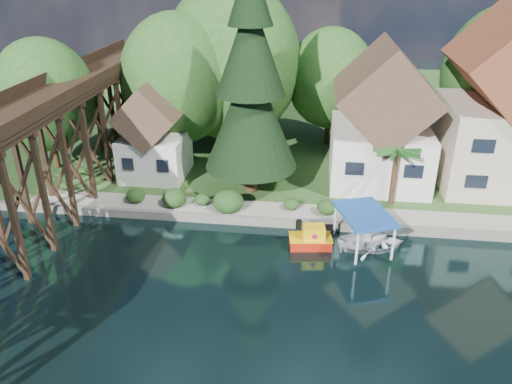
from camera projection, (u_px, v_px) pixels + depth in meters
ground at (271, 298)px, 27.57m from camera, size 140.00×140.00×0.00m
bank at (300, 115)px, 57.85m from camera, size 140.00×52.00×0.50m
seawall at (341, 226)px, 34.13m from camera, size 60.00×0.40×0.62m
promenade at (369, 216)px, 34.97m from camera, size 50.00×2.60×0.06m
trestle_bridge at (30, 160)px, 31.69m from camera, size 4.12×44.18×9.30m
house_left at (382, 124)px, 38.84m from camera, size 7.64×8.64×11.02m
house_center at (504, 111)px, 37.71m from camera, size 8.65×9.18×13.89m
shed at (154, 137)px, 40.12m from camera, size 5.09×5.40×7.85m
bg_trees at (308, 79)px, 43.28m from camera, size 49.90×13.30×10.57m
shrubs at (220, 199)px, 35.83m from camera, size 15.76×2.47×1.70m
conifer at (251, 86)px, 35.32m from camera, size 6.90×6.90×16.99m
palm_tree at (397, 153)px, 35.01m from camera, size 3.72×3.72×4.62m
tugboat at (311, 239)px, 32.12m from camera, size 2.91×1.85×1.98m
boat_white_a at (374, 243)px, 32.03m from camera, size 4.48×3.68×0.81m
boat_canopy at (363, 234)px, 31.53m from camera, size 4.10×4.88×2.67m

